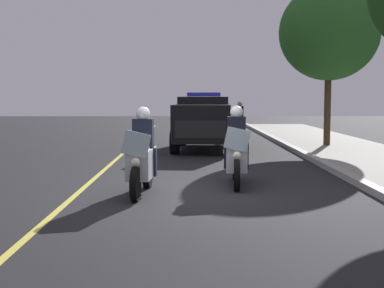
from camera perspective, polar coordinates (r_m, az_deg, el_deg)
ground_plane at (r=10.81m, az=0.02°, el=-5.16°), size 80.00×80.00×0.00m
curb_strip at (r=11.40m, az=18.57°, el=-4.50°), size 48.00×0.24×0.15m
lane_stripe_center at (r=11.03m, az=-11.97°, el=-5.04°), size 48.00×0.12×0.01m
police_motorcycle_lead_left at (r=10.56m, az=-5.36°, el=-1.59°), size 2.14×0.61×1.72m
police_motorcycle_lead_right at (r=11.65m, az=4.75°, el=-0.95°), size 2.14×0.61×1.72m
police_suv at (r=19.28m, az=1.26°, el=2.58°), size 5.02×2.35×2.05m
cyclist_background at (r=24.04m, az=5.11°, el=2.54°), size 1.76×0.34×1.69m
tree_far_back at (r=20.70m, az=14.40°, el=11.43°), size 3.67×3.67×5.93m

